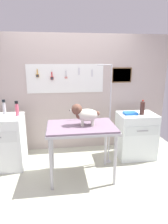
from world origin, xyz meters
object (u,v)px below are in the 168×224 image
object	(u,v)px
grooming_table	(81,131)
spray_bottle_short	(17,109)
dog	(84,114)
soda_bottle	(142,108)
counter_left	(0,142)
grooming_arm	(109,119)
cabinet_right	(136,135)

from	to	relation	value
grooming_table	spray_bottle_short	size ratio (longest dim) A/B	4.16
dog	soda_bottle	world-z (taller)	dog
spray_bottle_short	soda_bottle	distance (m)	2.20
soda_bottle	spray_bottle_short	bearing A→B (deg)	179.07
dog	counter_left	world-z (taller)	dog
grooming_arm	spray_bottle_short	world-z (taller)	grooming_arm
grooming_table	spray_bottle_short	distance (m)	1.17
dog	cabinet_right	size ratio (longest dim) A/B	0.53
grooming_arm	counter_left	bearing A→B (deg)	176.58
grooming_arm	grooming_table	bearing A→B (deg)	-145.45
soda_bottle	dog	bearing A→B (deg)	-157.24
dog	counter_left	distance (m)	1.58
grooming_arm	counter_left	xyz separation A→B (m)	(-1.88, 0.11, -0.37)
counter_left	soda_bottle	bearing A→B (deg)	-0.02
dog	cabinet_right	bearing A→B (deg)	26.23
dog	cabinet_right	xyz separation A→B (m)	(1.06, 0.52, -0.61)
grooming_arm	counter_left	size ratio (longest dim) A/B	1.93
grooming_table	grooming_arm	xyz separation A→B (m)	(0.53, 0.37, 0.04)
grooming_table	counter_left	size ratio (longest dim) A/B	1.15
counter_left	grooming_table	bearing A→B (deg)	-19.59
spray_bottle_short	soda_bottle	xyz separation A→B (m)	(2.19, -0.04, -0.04)
counter_left	cabinet_right	xyz separation A→B (m)	(2.46, 0.05, -0.03)
grooming_arm	cabinet_right	xyz separation A→B (m)	(0.57, 0.16, -0.39)
grooming_table	soda_bottle	size ratio (longest dim) A/B	3.88
grooming_table	soda_bottle	world-z (taller)	soda_bottle
dog	spray_bottle_short	world-z (taller)	dog
grooming_table	grooming_arm	bearing A→B (deg)	34.55
grooming_arm	cabinet_right	bearing A→B (deg)	15.86
grooming_table	counter_left	world-z (taller)	counter_left
grooming_arm	soda_bottle	xyz separation A→B (m)	(0.64, 0.11, 0.16)
soda_bottle	grooming_table	bearing A→B (deg)	-157.73
counter_left	soda_bottle	world-z (taller)	soda_bottle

